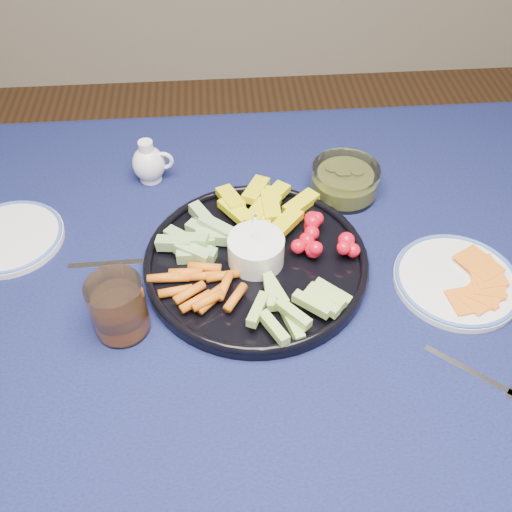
{
  "coord_description": "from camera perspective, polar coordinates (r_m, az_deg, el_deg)",
  "views": [
    {
      "loc": [
        0.02,
        -0.55,
        1.45
      ],
      "look_at": [
        0.07,
        0.08,
        0.77
      ],
      "focal_mm": 40.0,
      "sensor_mm": 36.0,
      "label": 1
    }
  ],
  "objects": [
    {
      "name": "cheese_plate",
      "position": [
        0.97,
        19.47,
        -2.18
      ],
      "size": [
        0.2,
        0.2,
        0.02
      ],
      "color": "white",
      "rests_on": "dining_table"
    },
    {
      "name": "dining_table",
      "position": [
        0.96,
        -3.94,
        -8.2
      ],
      "size": [
        1.67,
        1.07,
        0.75
      ],
      "color": "#53321B",
      "rests_on": "ground"
    },
    {
      "name": "pickle_bowl",
      "position": [
        1.08,
        8.84,
        7.35
      ],
      "size": [
        0.12,
        0.12,
        0.06
      ],
      "color": "white",
      "rests_on": "dining_table"
    },
    {
      "name": "crudite_platter",
      "position": [
        0.93,
        -0.16,
        -0.23
      ],
      "size": [
        0.37,
        0.37,
        0.12
      ],
      "color": "black",
      "rests_on": "dining_table"
    },
    {
      "name": "juice_tumbler",
      "position": [
        0.86,
        -13.53,
        -5.25
      ],
      "size": [
        0.08,
        0.08,
        0.1
      ],
      "color": "white",
      "rests_on": "dining_table"
    },
    {
      "name": "fork_left",
      "position": [
        0.97,
        -11.77,
        -0.63
      ],
      "size": [
        0.19,
        0.03,
        0.0
      ],
      "color": "white",
      "rests_on": "dining_table"
    },
    {
      "name": "side_plate_extra",
      "position": [
        1.07,
        -23.41,
        1.72
      ],
      "size": [
        0.18,
        0.18,
        0.02
      ],
      "color": "white",
      "rests_on": "dining_table"
    },
    {
      "name": "fork_right",
      "position": [
        0.88,
        21.96,
        -11.4
      ],
      "size": [
        0.13,
        0.11,
        0.0
      ],
      "color": "white",
      "rests_on": "dining_table"
    },
    {
      "name": "creamer_pitcher",
      "position": [
        1.11,
        -10.64,
        9.1
      ],
      "size": [
        0.08,
        0.06,
        0.09
      ],
      "color": "white",
      "rests_on": "dining_table"
    }
  ]
}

